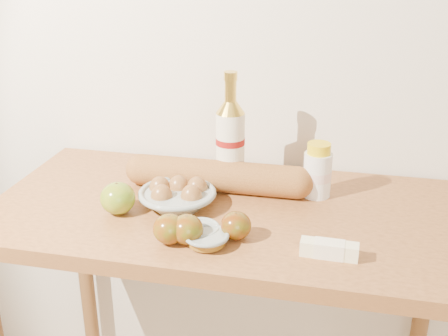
{
  "coord_description": "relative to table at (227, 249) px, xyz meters",
  "views": [
    {
      "loc": [
        0.27,
        -0.06,
        1.54
      ],
      "look_at": [
        0.0,
        1.15,
        1.02
      ],
      "focal_mm": 45.0,
      "sensor_mm": 36.0,
      "label": 1
    }
  ],
  "objects": [
    {
      "name": "table",
      "position": [
        0.0,
        0.0,
        0.0
      ],
      "size": [
        1.2,
        0.6,
        0.9
      ],
      "color": "#AF6E38",
      "rests_on": "ground"
    },
    {
      "name": "apple_redgreen_right",
      "position": [
        0.05,
        -0.15,
        0.16
      ],
      "size": [
        0.08,
        0.08,
        0.06
      ],
      "rotation": [
        0.0,
        0.0,
        -0.2
      ],
      "color": "maroon",
      "rests_on": "table"
    },
    {
      "name": "baguette",
      "position": [
        -0.05,
        0.09,
        0.17
      ],
      "size": [
        0.51,
        0.09,
        0.09
      ],
      "rotation": [
        0.0,
        0.0,
        0.01
      ],
      "color": "#A96D33",
      "rests_on": "table"
    },
    {
      "name": "back_wall",
      "position": [
        0.0,
        0.33,
        0.52
      ],
      "size": [
        3.5,
        0.02,
        2.6
      ],
      "primitive_type": "cube",
      "color": "silver",
      "rests_on": "ground"
    },
    {
      "name": "syrup_bowl",
      "position": [
        -0.0,
        -0.19,
        0.14
      ],
      "size": [
        0.13,
        0.13,
        0.03
      ],
      "rotation": [
        0.0,
        0.0,
        0.36
      ],
      "color": "gray",
      "rests_on": "table"
    },
    {
      "name": "bourbon_bottle",
      "position": [
        -0.02,
        0.13,
        0.25
      ],
      "size": [
        0.09,
        0.09,
        0.32
      ],
      "rotation": [
        0.0,
        0.0,
        0.17
      ],
      "color": "#F0E6CB",
      "rests_on": "table"
    },
    {
      "name": "apple_redgreen_front",
      "position": [
        -0.05,
        -0.19,
        0.16
      ],
      "size": [
        0.08,
        0.08,
        0.07
      ],
      "rotation": [
        0.0,
        0.0,
        -0.08
      ],
      "color": "#931408",
      "rests_on": "table"
    },
    {
      "name": "apple_extra",
      "position": [
        -0.09,
        -0.2,
        0.16
      ],
      "size": [
        0.08,
        0.08,
        0.07
      ],
      "rotation": [
        0.0,
        0.0,
        -0.08
      ],
      "color": "#931408",
      "rests_on": "table"
    },
    {
      "name": "egg_bowl",
      "position": [
        -0.12,
        -0.02,
        0.15
      ],
      "size": [
        0.23,
        0.23,
        0.07
      ],
      "rotation": [
        0.0,
        0.0,
        0.2
      ],
      "color": "#8E9B97",
      "rests_on": "table"
    },
    {
      "name": "cream_bottle",
      "position": [
        0.21,
        0.12,
        0.19
      ],
      "size": [
        0.09,
        0.09,
        0.15
      ],
      "rotation": [
        0.0,
        0.0,
        0.35
      ],
      "color": "white",
      "rests_on": "table"
    },
    {
      "name": "apple_yellowgreen",
      "position": [
        -0.25,
        -0.09,
        0.16
      ],
      "size": [
        0.09,
        0.09,
        0.08
      ],
      "rotation": [
        0.0,
        0.0,
        0.04
      ],
      "color": "#9B911F",
      "rests_on": "table"
    },
    {
      "name": "sugar_bowl",
      "position": [
        -0.03,
        -0.16,
        0.14
      ],
      "size": [
        0.12,
        0.12,
        0.03
      ],
      "rotation": [
        0.0,
        0.0,
        -0.35
      ],
      "color": "#919E99",
      "rests_on": "table"
    },
    {
      "name": "butter_stick",
      "position": [
        0.26,
        -0.18,
        0.14
      ],
      "size": [
        0.12,
        0.04,
        0.04
      ],
      "rotation": [
        0.0,
        0.0,
        -0.03
      ],
      "color": "#FFF9C5",
      "rests_on": "table"
    }
  ]
}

